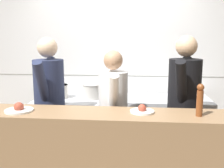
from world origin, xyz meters
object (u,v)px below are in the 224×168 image
object	(u,v)px
oven_range	(73,128)
plated_dish_main	(19,109)
chef_head_cook	(50,104)
chef_line	(183,106)
plated_dish_appetiser	(142,110)
stock_pot	(59,91)
chef_sous	(113,114)
pepper_mill	(200,99)
sauce_pot	(92,91)

from	to	relation	value
oven_range	plated_dish_main	world-z (taller)	plated_dish_main
chef_head_cook	chef_line	distance (m)	1.54
plated_dish_appetiser	chef_head_cook	size ratio (longest dim) A/B	0.13
stock_pot	plated_dish_main	world-z (taller)	plated_dish_main
chef_sous	chef_line	size ratio (longest dim) A/B	0.91
pepper_mill	chef_line	distance (m)	0.66
oven_range	sauce_pot	distance (m)	0.61
plated_dish_appetiser	chef_head_cook	xyz separation A→B (m)	(-1.06, 0.55, -0.10)
pepper_mill	chef_line	bearing A→B (deg)	92.23
pepper_mill	chef_line	size ratio (longest dim) A/B	0.16
plated_dish_appetiser	chef_sous	distance (m)	0.60
pepper_mill	chef_sous	bearing A→B (deg)	146.05
pepper_mill	stock_pot	bearing A→B (deg)	141.65
plated_dish_main	chef_line	distance (m)	1.74
chef_sous	chef_line	distance (m)	0.79
sauce_pot	chef_head_cook	xyz separation A→B (m)	(-0.38, -0.69, -0.02)
plated_dish_appetiser	pepper_mill	bearing A→B (deg)	-7.48
chef_sous	sauce_pot	bearing A→B (deg)	108.54
plated_dish_appetiser	oven_range	bearing A→B (deg)	128.31
chef_sous	chef_line	world-z (taller)	chef_line
oven_range	plated_dish_main	size ratio (longest dim) A/B	4.01
plated_dish_main	pepper_mill	world-z (taller)	pepper_mill
chef_line	stock_pot	bearing A→B (deg)	175.82
oven_range	plated_dish_appetiser	xyz separation A→B (m)	(0.96, -1.21, 0.63)
stock_pot	chef_head_cook	bearing A→B (deg)	-82.00
plated_dish_main	chef_line	bearing A→B (deg)	21.13
sauce_pot	chef_head_cook	distance (m)	0.79
chef_line	chef_sous	bearing A→B (deg)	-155.72
sauce_pot	plated_dish_appetiser	world-z (taller)	plated_dish_appetiser
plated_dish_main	pepper_mill	distance (m)	1.65
pepper_mill	oven_range	bearing A→B (deg)	138.73
oven_range	pepper_mill	bearing A→B (deg)	-41.27
stock_pot	oven_range	bearing A→B (deg)	-10.47
sauce_pot	plated_dish_appetiser	bearing A→B (deg)	-61.32
oven_range	pepper_mill	distance (m)	2.08
plated_dish_main	plated_dish_appetiser	xyz separation A→B (m)	(1.15, 0.07, -0.00)
stock_pot	plated_dish_appetiser	xyz separation A→B (m)	(1.16, -1.25, 0.10)
chef_head_cook	stock_pot	bearing A→B (deg)	98.43
chef_line	chef_head_cook	bearing A→B (deg)	-161.16
sauce_pot	chef_line	distance (m)	1.34
sauce_pot	chef_head_cook	bearing A→B (deg)	-119.07
plated_dish_main	stock_pot	bearing A→B (deg)	90.66
plated_dish_appetiser	chef_head_cook	bearing A→B (deg)	152.55
oven_range	chef_line	world-z (taller)	chef_line
plated_dish_appetiser	chef_line	distance (m)	0.73
stock_pot	chef_head_cook	distance (m)	0.70
chef_head_cook	chef_sous	distance (m)	0.76
pepper_mill	chef_sous	size ratio (longest dim) A/B	0.18
chef_head_cook	chef_line	bearing A→B (deg)	0.45
oven_range	plated_dish_appetiser	distance (m)	1.67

